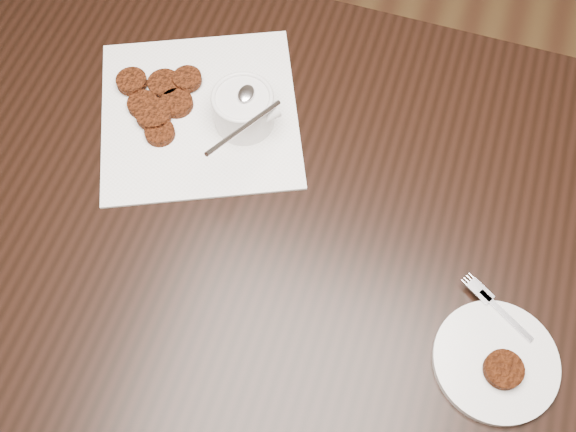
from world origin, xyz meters
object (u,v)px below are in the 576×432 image
at_px(sauce_ramekin, 242,96).
at_px(plate_with_patty, 497,360).
at_px(napkin, 200,114).
at_px(table, 288,307).

bearing_deg(sauce_ramekin, plate_with_patty, -30.34).
xyz_separation_m(sauce_ramekin, plate_with_patty, (0.47, -0.28, -0.06)).
height_order(napkin, sauce_ramekin, sauce_ramekin).
bearing_deg(napkin, sauce_ramekin, 5.45).
distance_m(table, sauce_ramekin, 0.49).
bearing_deg(plate_with_patty, napkin, 153.98).
bearing_deg(sauce_ramekin, table, -52.03).
distance_m(napkin, sauce_ramekin, 0.11).
bearing_deg(plate_with_patty, sauce_ramekin, 149.66).
relative_size(napkin, sauce_ramekin, 2.39).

